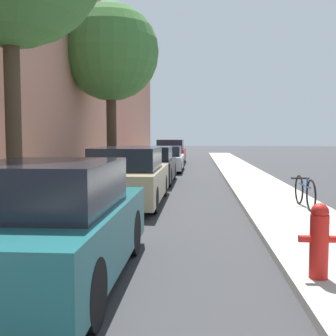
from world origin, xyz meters
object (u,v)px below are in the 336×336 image
parked_car_black (150,166)px  parked_car_champagne (128,177)px  street_tree_far (111,53)px  bicycle (305,192)px  parked_car_teal (50,226)px  parked_car_white (165,159)px  fire_hydrant (319,240)px  parked_car_red (171,152)px

parked_car_black → parked_car_champagne: bearing=-90.1°
parked_car_black → street_tree_far: bearing=152.5°
bicycle → parked_car_teal: bearing=-131.4°
parked_car_teal → parked_car_white: 16.13m
parked_car_teal → fire_hydrant: bearing=0.9°
parked_car_white → bicycle: 11.89m
parked_car_champagne → parked_car_black: parked_car_champagne is taller
parked_car_white → street_tree_far: bearing=-111.9°
parked_car_teal → fire_hydrant: 3.19m
street_tree_far → fire_hydrant: street_tree_far is taller
parked_car_teal → street_tree_far: size_ratio=0.58×
parked_car_black → parked_car_white: 5.34m
street_tree_far → parked_car_red: bearing=81.1°
fire_hydrant → street_tree_far: bearing=112.7°
parked_car_white → street_tree_far: street_tree_far is taller
parked_car_red → parked_car_white: bearing=-88.8°
parked_car_white → bicycle: bearing=-69.8°
parked_car_red → street_tree_far: 11.60m
parked_car_champagne → parked_car_white: parked_car_champagne is taller
parked_car_black → street_tree_far: size_ratio=0.59×
parked_car_red → fire_hydrant: bearing=-81.9°
parked_car_teal → parked_car_black: 10.79m
street_tree_far → parked_car_black: bearing=-27.5°
street_tree_far → fire_hydrant: size_ratio=7.71×
fire_hydrant → parked_car_white: bearing=100.7°
parked_car_teal → parked_car_red: (0.02, 22.28, 0.03)m
parked_car_white → bicycle: size_ratio=2.45×
parked_car_champagne → parked_car_white: bearing=89.0°
parked_car_white → street_tree_far: (-1.80, -4.49, 4.41)m
street_tree_far → bicycle: (5.90, -6.67, -4.54)m
parked_car_champagne → bicycle: size_ratio=2.57×
parked_car_red → street_tree_far: (-1.67, -10.64, 4.29)m
parked_car_champagne → parked_car_red: 16.34m
parked_car_black → street_tree_far: 4.73m
parked_car_champagne → bicycle: bearing=-12.8°
parked_car_black → street_tree_far: (-1.62, 0.85, 4.36)m
parked_car_teal → parked_car_red: parked_car_red is taller
parked_car_teal → parked_car_red: bearing=89.9°
parked_car_champagne → fire_hydrant: (3.22, -5.89, -0.12)m
parked_car_teal → parked_car_black: bearing=90.2°
parked_car_champagne → street_tree_far: 7.33m
parked_car_champagne → parked_car_red: (0.06, 16.34, 0.03)m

